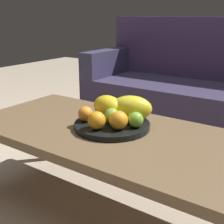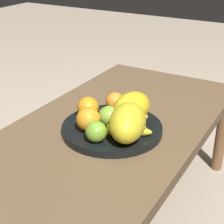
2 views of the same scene
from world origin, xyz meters
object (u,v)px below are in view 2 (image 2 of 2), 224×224
banana_bunch (129,126)px  orange_right (115,102)px  orange_front (88,108)px  melon_large_front (132,108)px  melon_smaller_beside (128,122)px  apple_front (109,116)px  fruit_bowl (112,129)px  apple_left (96,132)px  orange_left (88,119)px  coffee_table (106,139)px

banana_bunch → orange_right: bearing=-136.7°
orange_front → melon_large_front: bearing=107.0°
melon_smaller_beside → orange_right: bearing=-139.6°
orange_front → apple_front: orange_front is taller
melon_large_front → orange_front: (0.04, -0.15, -0.01)m
fruit_bowl → apple_left: (0.12, 0.01, 0.05)m
orange_left → apple_front: bearing=147.3°
melon_large_front → apple_front: bearing=-42.6°
orange_front → apple_left: orange_front is taller
coffee_table → orange_right: size_ratio=18.69×
coffee_table → fruit_bowl: (0.01, 0.03, 0.06)m
coffee_table → fruit_bowl: 0.06m
melon_smaller_beside → orange_right: (-0.16, -0.14, -0.02)m
melon_large_front → orange_left: (0.12, -0.10, -0.01)m
coffee_table → orange_left: 0.13m
fruit_bowl → banana_bunch: 0.09m
melon_large_front → fruit_bowl: bearing=-39.6°
coffee_table → orange_left: size_ratio=16.13×
apple_front → apple_left: apple_front is taller
coffee_table → orange_left: (0.08, -0.02, 0.11)m
fruit_bowl → orange_right: (-0.11, -0.05, 0.05)m
coffee_table → orange_right: orange_right is taller
apple_front → melon_smaller_beside: bearing=64.9°
fruit_bowl → orange_front: (-0.01, -0.10, 0.05)m
coffee_table → fruit_bowl: fruit_bowl is taller
melon_large_front → apple_front: 0.08m
fruit_bowl → banana_bunch: size_ratio=2.08×
fruit_bowl → banana_bunch: bearing=72.8°
fruit_bowl → apple_left: apple_left is taller
orange_front → orange_left: orange_left is taller
fruit_bowl → banana_bunch: (0.02, 0.07, 0.04)m
melon_large_front → orange_left: melon_large_front is taller
fruit_bowl → melon_large_front: 0.10m
melon_large_front → melon_smaller_beside: bearing=20.9°
coffee_table → banana_bunch: size_ratio=7.87×
orange_front → orange_right: orange_front is taller
orange_front → apple_front: size_ratio=1.11×
coffee_table → orange_front: (-0.00, -0.07, 0.11)m
orange_left → apple_front: orange_left is taller
coffee_table → banana_bunch: bearing=73.1°
coffee_table → apple_left: size_ratio=19.02×
melon_large_front → banana_bunch: bearing=20.5°
orange_right → coffee_table: bearing=11.4°
melon_smaller_beside → banana_bunch: 0.04m
orange_right → apple_left: orange_right is taller
orange_right → apple_front: 0.12m
melon_smaller_beside → orange_front: (-0.06, -0.19, -0.02)m
fruit_bowl → banana_bunch: banana_bunch is taller
orange_left → apple_left: (0.05, 0.06, -0.01)m
melon_smaller_beside → orange_right: 0.21m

